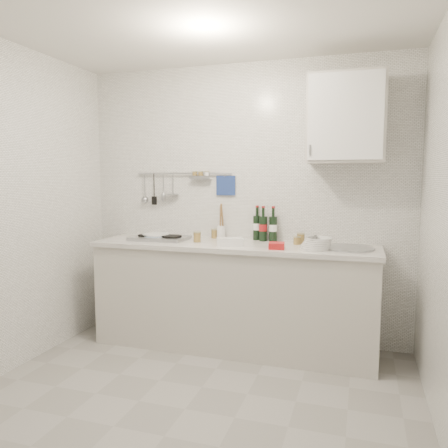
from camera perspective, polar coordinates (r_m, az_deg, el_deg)
name	(u,v)px	position (r m, az deg, el deg)	size (l,w,h in m)	color
floor	(185,409)	(3.06, -5.11, -22.94)	(3.00, 3.00, 0.00)	gray
ceiling	(181,3)	(2.86, -5.65, 26.82)	(3.00, 3.00, 0.00)	silver
back_wall	(243,203)	(4.01, 2.48, 2.75)	(3.00, 0.02, 2.50)	silver
counter	(234,298)	(3.86, 1.34, -9.69)	(2.44, 0.64, 0.96)	#B6B2A8
wall_rail	(181,184)	(4.17, -5.59, 5.28)	(0.98, 0.09, 0.34)	#93969B
wall_cabinet	(346,119)	(3.71, 15.65, 13.07)	(0.60, 0.38, 0.70)	#B6B2A8
plate_stack_hob	(155,236)	(4.06, -9.04, -1.61)	(0.27, 0.27, 0.05)	teal
plate_stack_sink	(316,243)	(3.53, 11.99, -2.51)	(0.26, 0.25, 0.10)	white
wine_bottles	(264,224)	(3.91, 5.29, 0.06)	(0.23, 0.13, 0.31)	black
butter_dish	(230,242)	(3.62, 0.75, -2.34)	(0.22, 0.11, 0.07)	white
strawberry_punnet	(277,246)	(3.49, 6.89, -2.84)	(0.12, 0.12, 0.05)	red
utensil_crock	(221,230)	(4.03, -0.37, -0.85)	(0.08, 0.08, 0.33)	white
jar_a	(214,233)	(4.07, -1.25, -1.24)	(0.06, 0.06, 0.09)	olive
jar_b	(301,238)	(3.78, 10.00, -1.86)	(0.07, 0.07, 0.09)	olive
jar_c	(297,240)	(3.74, 9.51, -2.11)	(0.06, 0.06, 0.07)	olive
jar_d	(197,237)	(3.83, -3.53, -1.68)	(0.07, 0.07, 0.09)	olive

